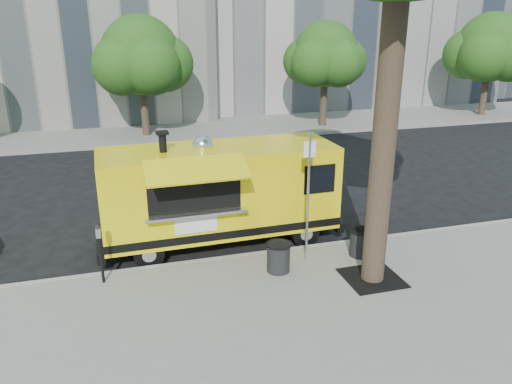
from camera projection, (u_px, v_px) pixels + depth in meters
ground at (226, 245)px, 12.73m from camera, size 120.00×120.00×0.00m
sidewalk at (276, 333)px, 9.08m from camera, size 60.00×6.00×0.15m
curb at (235, 259)px, 11.86m from camera, size 60.00×0.14×0.16m
far_sidewalk at (166, 132)px, 24.93m from camera, size 60.00×5.00×0.15m
tree_well at (372, 278)px, 10.82m from camera, size 1.20×1.20×0.02m
far_tree_b at (141, 55)px, 22.69m from camera, size 3.60×3.60×5.50m
far_tree_c at (326, 55)px, 24.82m from camera, size 3.24×3.24×5.21m
far_tree_d at (491, 47)px, 27.57m from camera, size 3.78×3.78×5.64m
sign_post at (308, 191)px, 11.12m from camera, size 0.28×0.06×3.00m
parking_meter at (100, 247)px, 10.39m from camera, size 0.11×0.11×1.33m
food_truck at (219, 192)px, 12.38m from camera, size 6.12×2.88×2.98m
trash_bin_left at (278, 256)px, 11.03m from camera, size 0.56×0.56×0.67m
trash_bin_right at (361, 242)px, 11.76m from camera, size 0.55×0.55×0.66m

